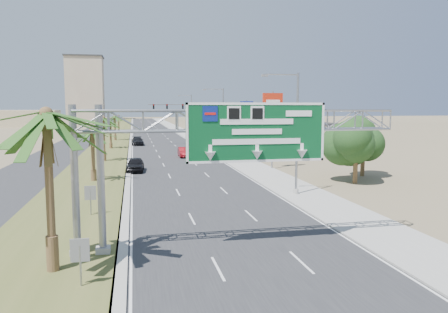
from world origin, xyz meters
TOP-DOWN VIEW (x-y plane):
  - road at (0.00, 110.00)m, footprint 12.00×300.00m
  - sidewalk_right at (8.50, 110.00)m, footprint 4.00×300.00m
  - median_grass at (-10.00, 110.00)m, footprint 7.00×300.00m
  - opposing_road at (-17.00, 110.00)m, footprint 8.00×300.00m
  - sign_gantry at (-1.06, 9.93)m, footprint 16.75×1.24m
  - palm_near at (-9.20, 8.00)m, footprint 5.70×5.70m
  - palm_row_b at (-9.50, 32.00)m, footprint 3.99×3.99m
  - palm_row_c at (-9.50, 48.00)m, footprint 3.99×3.99m
  - palm_row_d at (-9.50, 66.00)m, footprint 3.99×3.99m
  - palm_row_e at (-9.50, 85.00)m, footprint 3.99×3.99m
  - palm_row_f at (-9.50, 110.00)m, footprint 3.99×3.99m
  - streetlight_near at (7.30, 22.00)m, footprint 3.27×0.44m
  - streetlight_mid at (7.30, 52.00)m, footprint 3.27×0.44m
  - streetlight_far at (7.30, 88.00)m, footprint 3.27×0.44m
  - signal_mast at (5.17, 71.97)m, footprint 10.28×0.71m
  - store_building at (22.00, 66.00)m, footprint 18.00×10.00m
  - oak_near at (15.00, 26.00)m, footprint 4.50×4.50m
  - oak_far at (18.00, 30.00)m, footprint 3.50×3.50m
  - median_signback_a at (-7.80, 6.00)m, footprint 0.75×0.08m
  - median_signback_b at (-8.50, 18.00)m, footprint 0.75×0.08m
  - tower_distant at (-32.00, 250.00)m, footprint 20.00×16.00m
  - building_distant_left at (-45.00, 160.00)m, footprint 24.00×14.00m
  - building_distant_right at (30.00, 140.00)m, footprint 20.00×12.00m
  - car_left_lane at (-5.50, 38.00)m, footprint 2.16×4.75m
  - car_mid_lane at (1.50, 51.08)m, footprint 1.53×4.33m
  - car_right_lane at (5.50, 64.76)m, footprint 2.45×4.85m
  - car_far at (-4.93, 72.61)m, footprint 2.37×5.36m
  - pole_sign_red_near at (10.28, 37.04)m, footprint 2.41×0.46m
  - pole_sign_blue at (11.44, 53.35)m, footprint 2.02×0.64m
  - pole_sign_red_far at (9.42, 71.31)m, footprint 2.13×1.17m

SIDE VIEW (x-z plane):
  - road at x=0.00m, z-range 0.00..0.02m
  - opposing_road at x=-17.00m, z-range 0.00..0.02m
  - sidewalk_right at x=8.50m, z-range 0.00..0.10m
  - median_grass at x=-10.00m, z-range 0.00..0.12m
  - car_right_lane at x=5.50m, z-range 0.00..1.31m
  - car_mid_lane at x=1.50m, z-range 0.00..1.43m
  - car_far at x=-4.93m, z-range 0.00..1.53m
  - car_left_lane at x=-5.50m, z-range 0.00..1.58m
  - median_signback_a at x=-7.80m, z-range 0.41..2.49m
  - median_signback_b at x=-8.50m, z-range 0.41..2.49m
  - store_building at x=22.00m, z-range 0.00..4.00m
  - building_distant_right at x=30.00m, z-range 0.00..5.00m
  - building_distant_left at x=-45.00m, z-range 0.00..6.00m
  - oak_far at x=18.00m, z-range 1.02..6.62m
  - palm_row_d at x=-9.50m, z-range 1.69..7.14m
  - oak_near at x=15.00m, z-range 1.13..7.93m
  - streetlight_near at x=7.30m, z-range -0.31..9.69m
  - streetlight_mid at x=7.30m, z-range -0.31..9.69m
  - streetlight_far at x=7.30m, z-range -0.31..9.69m
  - palm_row_f at x=-9.50m, z-range 1.83..7.58m
  - signal_mast at x=5.17m, z-range 0.85..8.85m
  - palm_row_b at x=-9.50m, z-range 1.93..7.87m
  - palm_row_e at x=-9.50m, z-range 2.02..8.16m
  - palm_row_c at x=-9.50m, z-range 2.29..9.04m
  - pole_sign_red_far at x=9.42m, z-range 2.16..9.77m
  - sign_gantry at x=-1.06m, z-range 2.31..9.81m
  - pole_sign_blue at x=11.44m, z-range 2.08..10.38m
  - palm_near at x=-9.20m, z-range 2.76..11.11m
  - pole_sign_red_near at x=10.28m, z-range 2.60..11.65m
  - tower_distant at x=-32.00m, z-range 0.00..35.00m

